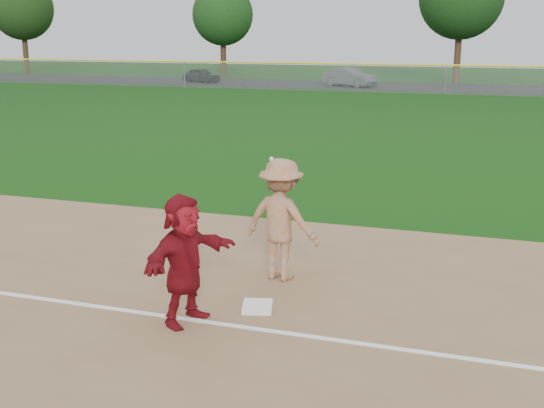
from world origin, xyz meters
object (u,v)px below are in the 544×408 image
(car_left, at_px, (201,75))
(first_base, at_px, (257,307))
(car_mid, at_px, (350,77))
(base_runner, at_px, (184,259))

(car_left, bearing_deg, first_base, -133.21)
(car_mid, bearing_deg, car_left, 111.93)
(base_runner, relative_size, car_left, 0.54)
(first_base, distance_m, car_mid, 45.69)
(first_base, relative_size, car_mid, 0.10)
(base_runner, bearing_deg, car_left, 41.78)
(first_base, relative_size, base_runner, 0.23)
(first_base, xyz_separation_m, car_mid, (-8.11, 44.96, 0.68))
(base_runner, bearing_deg, car_mid, 27.00)
(first_base, bearing_deg, base_runner, -139.35)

